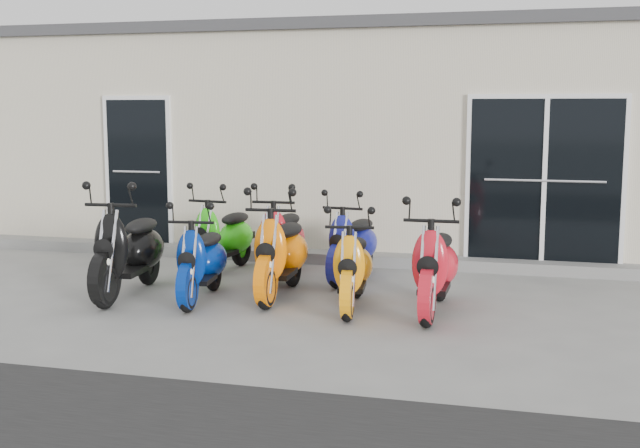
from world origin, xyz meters
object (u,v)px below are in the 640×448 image
(scooter_back_blue, at_px, (352,234))
(scooter_front_red, at_px, (435,253))
(scooter_front_blue, at_px, (201,250))
(scooter_front_black, at_px, (128,237))
(scooter_back_red, at_px, (282,229))
(scooter_front_orange_b, at_px, (353,256))
(scooter_back_green, at_px, (222,227))
(scooter_front_orange_a, at_px, (281,241))

(scooter_back_blue, bearing_deg, scooter_front_red, -42.53)
(scooter_front_blue, relative_size, scooter_back_blue, 0.99)
(scooter_front_blue, bearing_deg, scooter_front_red, -4.53)
(scooter_front_red, bearing_deg, scooter_back_blue, 130.75)
(scooter_front_black, height_order, scooter_back_blue, scooter_front_black)
(scooter_front_red, distance_m, scooter_back_red, 2.49)
(scooter_front_orange_b, relative_size, scooter_front_red, 0.91)
(scooter_front_blue, distance_m, scooter_back_blue, 2.04)
(scooter_front_black, height_order, scooter_front_red, scooter_front_black)
(scooter_front_orange_b, height_order, scooter_back_green, scooter_back_green)
(scooter_back_blue, bearing_deg, scooter_front_blue, -125.58)
(scooter_front_orange_a, distance_m, scooter_back_blue, 1.26)
(scooter_front_black, height_order, scooter_back_red, scooter_front_black)
(scooter_front_blue, distance_m, scooter_front_red, 2.57)
(scooter_back_green, height_order, scooter_back_blue, scooter_back_green)
(scooter_back_red, bearing_deg, scooter_front_orange_a, -75.81)
(scooter_front_black, relative_size, scooter_back_red, 1.10)
(scooter_back_red, bearing_deg, scooter_back_green, 176.28)
(scooter_front_orange_a, relative_size, scooter_back_red, 1.05)
(scooter_front_orange_a, height_order, scooter_back_blue, scooter_front_orange_a)
(scooter_back_red, height_order, scooter_back_blue, scooter_back_red)
(scooter_front_red, bearing_deg, scooter_front_blue, -177.28)
(scooter_front_black, xyz_separation_m, scooter_front_orange_b, (2.60, 0.06, -0.10))
(scooter_front_black, height_order, scooter_front_orange_b, scooter_front_black)
(scooter_front_orange_a, height_order, scooter_front_red, scooter_front_orange_a)
(scooter_front_blue, xyz_separation_m, scooter_front_orange_a, (0.80, 0.39, 0.07))
(scooter_front_blue, bearing_deg, scooter_back_green, 95.82)
(scooter_front_orange_b, bearing_deg, scooter_front_black, 174.47)
(scooter_front_blue, relative_size, scooter_back_green, 0.95)
(scooter_front_orange_b, relative_size, scooter_back_green, 0.95)
(scooter_front_black, xyz_separation_m, scooter_front_red, (3.47, 0.11, -0.04))
(scooter_back_red, bearing_deg, scooter_front_blue, -110.71)
(scooter_front_orange_a, height_order, scooter_back_red, scooter_front_orange_a)
(scooter_front_black, xyz_separation_m, scooter_front_blue, (0.90, -0.01, -0.10))
(scooter_front_orange_b, bearing_deg, scooter_back_red, 124.57)
(scooter_front_black, distance_m, scooter_front_blue, 0.90)
(scooter_front_black, distance_m, scooter_back_green, 1.57)
(scooter_front_black, relative_size, scooter_front_blue, 1.18)
(scooter_front_orange_b, distance_m, scooter_front_red, 0.87)
(scooter_front_black, relative_size, scooter_front_orange_b, 1.17)
(scooter_front_red, xyz_separation_m, scooter_back_blue, (-1.19, 1.39, -0.05))
(scooter_front_blue, relative_size, scooter_front_orange_b, 1.00)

